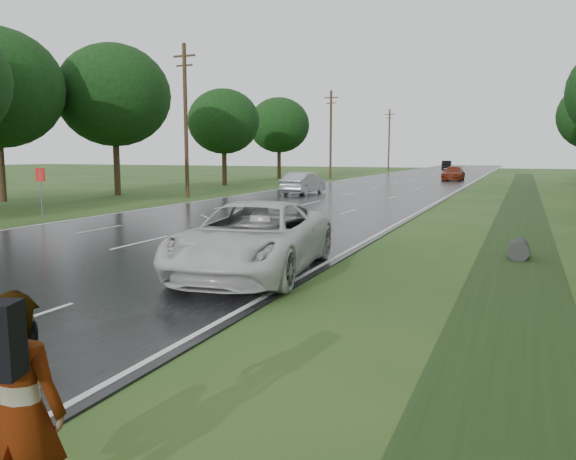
{
  "coord_description": "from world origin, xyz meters",
  "views": [
    {
      "loc": [
        11.54,
        -6.96,
        2.97
      ],
      "look_at": [
        6.85,
        4.21,
        1.3
      ],
      "focal_mm": 35.0,
      "sensor_mm": 36.0,
      "label": 1
    }
  ],
  "objects_px": {
    "white_pickup": "(253,238)",
    "road_sign": "(41,183)",
    "pedestrian": "(16,411)",
    "silver_sedan": "(304,183)"
  },
  "relations": [
    {
      "from": "white_pickup",
      "to": "silver_sedan",
      "type": "xyz_separation_m",
      "value": [
        -8.52,
        25.32,
        -0.09
      ]
    },
    {
      "from": "road_sign",
      "to": "pedestrian",
      "type": "bearing_deg",
      "value": -44.08
    },
    {
      "from": "pedestrian",
      "to": "white_pickup",
      "type": "xyz_separation_m",
      "value": [
        -2.54,
        9.24,
        -0.1
      ]
    },
    {
      "from": "white_pickup",
      "to": "road_sign",
      "type": "bearing_deg",
      "value": 146.66
    },
    {
      "from": "white_pickup",
      "to": "silver_sedan",
      "type": "bearing_deg",
      "value": 101.09
    },
    {
      "from": "pedestrian",
      "to": "silver_sedan",
      "type": "xyz_separation_m",
      "value": [
        -11.07,
        34.57,
        -0.19
      ]
    },
    {
      "from": "silver_sedan",
      "to": "road_sign",
      "type": "bearing_deg",
      "value": 75.7
    },
    {
      "from": "road_sign",
      "to": "white_pickup",
      "type": "bearing_deg",
      "value": -25.83
    },
    {
      "from": "pedestrian",
      "to": "silver_sedan",
      "type": "height_order",
      "value": "pedestrian"
    },
    {
      "from": "pedestrian",
      "to": "silver_sedan",
      "type": "relative_size",
      "value": 0.41
    }
  ]
}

